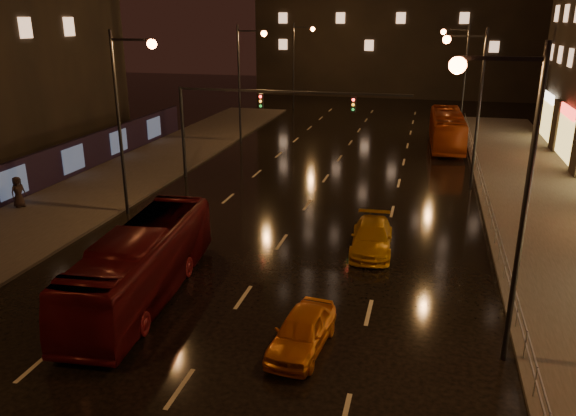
{
  "coord_description": "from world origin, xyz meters",
  "views": [
    {
      "loc": [
        6.64,
        -14.98,
        10.58
      ],
      "look_at": [
        0.83,
        8.03,
        2.5
      ],
      "focal_mm": 35.0,
      "sensor_mm": 36.0,
      "label": 1
    }
  ],
  "objects": [
    {
      "name": "sidewalk_right",
      "position": [
        13.5,
        15.0,
        0.07
      ],
      "size": [
        7.0,
        70.0,
        0.15
      ],
      "primitive_type": "cube",
      "color": "#38332D",
      "rests_on": "ground"
    },
    {
      "name": "bus_red",
      "position": [
        -3.82,
        3.1,
        1.45
      ],
      "size": [
        3.36,
        10.57,
        2.9
      ],
      "primitive_type": "imported",
      "rotation": [
        0.0,
        0.0,
        0.09
      ],
      "color": "#4D0B0E",
      "rests_on": "ground"
    },
    {
      "name": "traffic_signal",
      "position": [
        -5.06,
        20.0,
        4.74
      ],
      "size": [
        15.31,
        0.32,
        6.2
      ],
      "color": "black",
      "rests_on": "ground"
    },
    {
      "name": "taxi_near",
      "position": [
        3.08,
        1.0,
        0.66
      ],
      "size": [
        1.96,
        4.04,
        1.33
      ],
      "primitive_type": "imported",
      "rotation": [
        0.0,
        0.0,
        -0.1
      ],
      "color": "#CB6413",
      "rests_on": "ground"
    },
    {
      "name": "bus_curb",
      "position": [
        8.17,
        34.52,
        1.51
      ],
      "size": [
        2.92,
        10.94,
        3.02
      ],
      "primitive_type": "imported",
      "rotation": [
        0.0,
        0.0,
        0.04
      ],
      "color": "#93320E",
      "rests_on": "ground"
    },
    {
      "name": "hoarding_left",
      "position": [
        -17.2,
        12.0,
        1.25
      ],
      "size": [
        0.3,
        46.0,
        2.5
      ],
      "primitive_type": "cube",
      "color": "black",
      "rests_on": "ground"
    },
    {
      "name": "railing_right",
      "position": [
        10.2,
        18.0,
        0.9
      ],
      "size": [
        0.05,
        56.0,
        1.0
      ],
      "color": "#99999E",
      "rests_on": "sidewalk_right"
    },
    {
      "name": "streetlight_right",
      "position": [
        8.92,
        2.0,
        6.43
      ],
      "size": [
        2.64,
        0.5,
        10.0
      ],
      "color": "black",
      "rests_on": "ground"
    },
    {
      "name": "sidewalk_left",
      "position": [
        -13.5,
        15.0,
        0.07
      ],
      "size": [
        7.0,
        70.0,
        0.15
      ],
      "primitive_type": "cube",
      "color": "#38332D",
      "rests_on": "ground"
    },
    {
      "name": "ground",
      "position": [
        0.0,
        20.0,
        0.0
      ],
      "size": [
        140.0,
        140.0,
        0.0
      ],
      "primitive_type": "plane",
      "color": "black",
      "rests_on": "ground"
    },
    {
      "name": "taxi_far",
      "position": [
        4.43,
        10.0,
        0.67
      ],
      "size": [
        2.14,
        4.73,
        1.34
      ],
      "primitive_type": "imported",
      "rotation": [
        0.0,
        0.0,
        0.06
      ],
      "color": "#C48612",
      "rests_on": "ground"
    },
    {
      "name": "pedestrian_c",
      "position": [
        -16.0,
        11.13,
        1.05
      ],
      "size": [
        0.83,
        1.02,
        1.81
      ],
      "primitive_type": "imported",
      "rotation": [
        0.0,
        0.0,
        1.24
      ],
      "color": "black",
      "rests_on": "sidewalk_left"
    }
  ]
}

